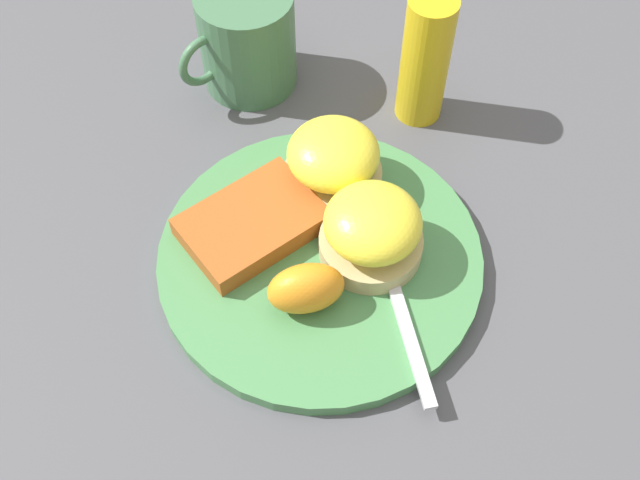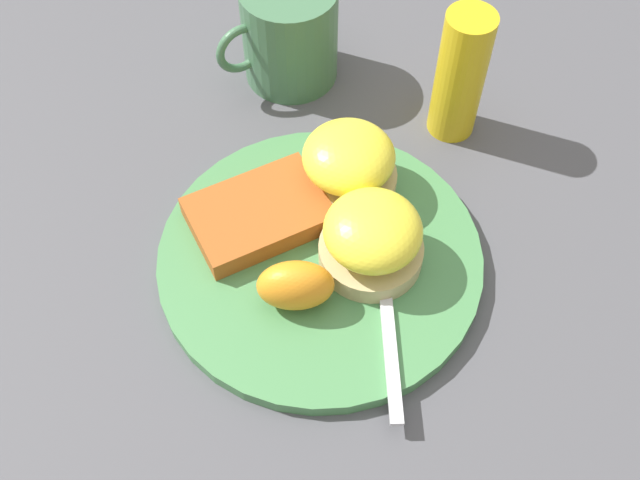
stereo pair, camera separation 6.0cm
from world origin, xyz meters
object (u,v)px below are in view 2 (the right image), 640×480
object	(u,v)px
sandwich_benedict_right	(348,165)
fork	(380,273)
orange_wedge	(295,285)
hashbrown_patty	(259,214)
condiment_bottle	(460,76)
sandwich_benedict_left	(372,238)
cup	(289,34)

from	to	relation	value
sandwich_benedict_right	fork	world-z (taller)	sandwich_benedict_right
orange_wedge	fork	distance (m)	0.07
sandwich_benedict_right	hashbrown_patty	bearing A→B (deg)	-5.41
fork	condiment_bottle	bearing A→B (deg)	-144.55
sandwich_benedict_left	condiment_bottle	world-z (taller)	condiment_bottle
condiment_bottle	fork	bearing A→B (deg)	35.45
sandwich_benedict_left	sandwich_benedict_right	size ratio (longest dim) A/B	1.00
sandwich_benedict_left	cup	distance (m)	0.24
sandwich_benedict_left	sandwich_benedict_right	bearing A→B (deg)	-108.29
sandwich_benedict_left	orange_wedge	world-z (taller)	sandwich_benedict_left
sandwich_benedict_left	hashbrown_patty	xyz separation A→B (m)	(0.06, -0.08, -0.02)
hashbrown_patty	orange_wedge	xyz separation A→B (m)	(0.01, 0.08, 0.01)
hashbrown_patty	fork	world-z (taller)	hashbrown_patty
hashbrown_patty	cup	bearing A→B (deg)	-127.62
cup	orange_wedge	bearing A→B (deg)	61.07
sandwich_benedict_right	fork	bearing A→B (deg)	74.10
sandwich_benedict_right	condiment_bottle	world-z (taller)	condiment_bottle
condiment_bottle	hashbrown_patty	bearing A→B (deg)	3.48
sandwich_benedict_left	orange_wedge	bearing A→B (deg)	1.46
sandwich_benedict_left	fork	bearing A→B (deg)	84.77
orange_wedge	cup	size ratio (longest dim) A/B	0.49
fork	cup	world-z (taller)	cup
cup	condiment_bottle	bearing A→B (deg)	123.79
sandwich_benedict_left	sandwich_benedict_right	world-z (taller)	same
orange_wedge	fork	size ratio (longest dim) A/B	0.30
sandwich_benedict_left	condiment_bottle	bearing A→B (deg)	-148.73
hashbrown_patty	condiment_bottle	world-z (taller)	condiment_bottle
sandwich_benedict_right	orange_wedge	size ratio (longest dim) A/B	1.41
hashbrown_patty	fork	distance (m)	0.11
sandwich_benedict_right	condiment_bottle	bearing A→B (deg)	-170.88
sandwich_benedict_right	fork	xyz separation A→B (m)	(0.03, 0.09, -0.03)
sandwich_benedict_left	hashbrown_patty	world-z (taller)	sandwich_benedict_left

